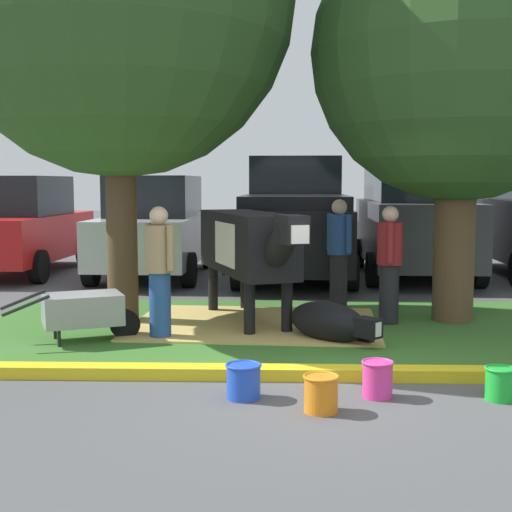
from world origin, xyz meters
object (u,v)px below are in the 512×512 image
at_px(wheelbarrow, 85,310).
at_px(bucket_blue, 244,380).
at_px(person_visitor_near, 339,251).
at_px(sedan_silver, 155,228).
at_px(bucket_green, 500,383).
at_px(sedan_red, 20,226).
at_px(person_handler, 390,262).
at_px(bucket_pink, 377,378).
at_px(pickup_truck_black, 295,221).
at_px(person_visitor_far, 160,269).
at_px(suv_dark_grey, 413,214).
at_px(shade_tree_right, 460,55).
at_px(calf_lying, 330,322).
at_px(bucket_orange, 321,393).
at_px(cow_holstein, 249,244).

distance_m(wheelbarrow, bucket_blue, 2.92).
height_order(person_visitor_near, sedan_silver, sedan_silver).
height_order(bucket_green, sedan_red, sedan_red).
bearing_deg(wheelbarrow, person_handler, 16.93).
height_order(bucket_pink, sedan_silver, sedan_silver).
xyz_separation_m(bucket_green, pickup_truck_black, (-1.60, 8.02, 0.96)).
relative_size(person_visitor_far, bucket_blue, 5.00).
distance_m(person_visitor_near, sedan_silver, 4.99).
bearing_deg(suv_dark_grey, sedan_silver, -178.45).
relative_size(wheelbarrow, bucket_green, 5.39).
relative_size(shade_tree_right, bucket_pink, 16.93).
height_order(sedan_red, suv_dark_grey, suv_dark_grey).
xyz_separation_m(bucket_blue, sedan_red, (-5.04, 8.36, 0.82)).
bearing_deg(person_visitor_far, bucket_pink, -43.92).
relative_size(person_visitor_near, wheelbarrow, 1.04).
bearing_deg(calf_lying, bucket_orange, -95.78).
height_order(person_handler, wheelbarrow, person_handler).
xyz_separation_m(cow_holstein, person_visitor_near, (1.28, 1.05, -0.19)).
height_order(person_handler, bucket_green, person_handler).
distance_m(wheelbarrow, bucket_pink, 3.79).
relative_size(person_visitor_near, bucket_orange, 5.31).
relative_size(person_visitor_far, sedan_red, 0.36).
xyz_separation_m(calf_lying, person_handler, (0.86, 1.06, 0.61)).
relative_size(shade_tree_right, person_visitor_far, 3.44).
distance_m(person_handler, bucket_blue, 3.79).
height_order(bucket_blue, bucket_green, bucket_blue).
bearing_deg(person_visitor_far, shade_tree_right, 17.65).
distance_m(person_visitor_far, bucket_green, 4.12).
xyz_separation_m(person_handler, sedan_red, (-6.82, 5.08, 0.14)).
distance_m(person_visitor_near, bucket_blue, 4.51).
bearing_deg(person_handler, bucket_blue, -118.55).
bearing_deg(pickup_truck_black, bucket_orange, -89.88).
relative_size(person_handler, person_visitor_far, 0.98).
bearing_deg(bucket_blue, person_handler, 61.45).
xyz_separation_m(bucket_blue, pickup_truck_black, (0.64, 8.04, 0.95)).
relative_size(cow_holstein, bucket_blue, 9.40).
xyz_separation_m(bucket_blue, sedan_silver, (-2.17, 7.97, 0.82)).
height_order(cow_holstein, bucket_green, cow_holstein).
relative_size(calf_lying, person_visitor_near, 0.70).
xyz_separation_m(person_visitor_far, sedan_red, (-3.92, 6.07, 0.12)).
xyz_separation_m(calf_lying, bucket_pink, (0.26, -2.15, -0.07)).
bearing_deg(calf_lying, sedan_silver, 118.22).
relative_size(person_visitor_near, sedan_silver, 0.37).
relative_size(calf_lying, bucket_pink, 3.54).
bearing_deg(pickup_truck_black, shade_tree_right, -65.86).
bearing_deg(sedan_red, shade_tree_right, -32.19).
height_order(cow_holstein, sedan_red, sedan_red).
relative_size(bucket_orange, bucket_pink, 0.95).
bearing_deg(sedan_silver, bucket_green, -60.98).
xyz_separation_m(cow_holstein, bucket_green, (2.32, -3.22, -0.93)).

